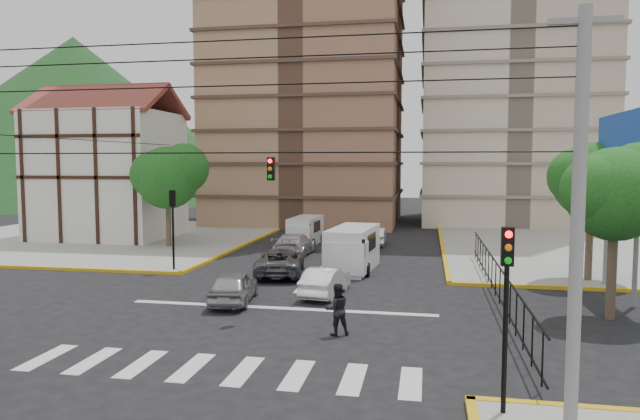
% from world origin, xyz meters
% --- Properties ---
extents(ground, '(160.00, 160.00, 0.00)m').
position_xyz_m(ground, '(0.00, 0.00, 0.00)').
color(ground, black).
rests_on(ground, ground).
extents(sidewalk_nw, '(26.00, 26.00, 0.15)m').
position_xyz_m(sidewalk_nw, '(-20.00, 20.00, 0.07)').
color(sidewalk_nw, gray).
rests_on(sidewalk_nw, ground).
extents(sidewalk_ne, '(26.00, 26.00, 0.15)m').
position_xyz_m(sidewalk_ne, '(20.00, 20.00, 0.07)').
color(sidewalk_ne, gray).
rests_on(sidewalk_ne, ground).
extents(crosswalk_stripes, '(12.00, 2.40, 0.01)m').
position_xyz_m(crosswalk_stripes, '(0.00, -6.00, 0.01)').
color(crosswalk_stripes, silver).
rests_on(crosswalk_stripes, ground).
extents(stop_line, '(13.00, 0.40, 0.01)m').
position_xyz_m(stop_line, '(0.00, 1.20, 0.01)').
color(stop_line, silver).
rests_on(stop_line, ground).
extents(tudor_building, '(10.80, 8.05, 12.23)m').
position_xyz_m(tudor_building, '(-19.00, 20.00, 5.25)').
color(tudor_building, silver).
rests_on(tudor_building, ground).
extents(distant_hill, '(70.00, 70.00, 28.00)m').
position_xyz_m(distant_hill, '(-55.00, 70.00, 14.00)').
color(distant_hill, '#164419').
rests_on(distant_hill, ground).
extents(park_fence, '(0.10, 22.50, 1.66)m').
position_xyz_m(park_fence, '(9.00, 4.50, 0.00)').
color(park_fence, black).
rests_on(park_fence, ground).
extents(billboard, '(0.36, 6.20, 8.10)m').
position_xyz_m(billboard, '(14.45, 6.00, 6.00)').
color(billboard, slate).
rests_on(billboard, ground).
extents(tree_park_a, '(4.41, 3.60, 6.83)m').
position_xyz_m(tree_park_a, '(13.08, 2.01, 5.01)').
color(tree_park_a, '#473828').
rests_on(tree_park_a, ground).
extents(tree_park_c, '(4.65, 3.80, 7.25)m').
position_xyz_m(tree_park_c, '(14.09, 9.01, 5.34)').
color(tree_park_c, '#473828').
rests_on(tree_park_c, ground).
extents(tree_tudor, '(5.39, 4.40, 7.43)m').
position_xyz_m(tree_tudor, '(-11.90, 16.01, 5.22)').
color(tree_tudor, '#473828').
rests_on(tree_tudor, ground).
extents(traffic_light_se, '(0.28, 0.22, 4.40)m').
position_xyz_m(traffic_light_se, '(7.80, -7.80, 3.11)').
color(traffic_light_se, black).
rests_on(traffic_light_se, ground).
extents(traffic_light_nw, '(0.28, 0.22, 4.40)m').
position_xyz_m(traffic_light_nw, '(-7.80, 7.80, 3.11)').
color(traffic_light_nw, black).
rests_on(traffic_light_nw, ground).
extents(traffic_light_hanging, '(18.00, 9.12, 0.92)m').
position_xyz_m(traffic_light_hanging, '(0.00, -2.04, 5.90)').
color(traffic_light_hanging, black).
rests_on(traffic_light_hanging, ground).
extents(utility_pole_se, '(1.40, 0.28, 9.00)m').
position_xyz_m(utility_pole_se, '(9.00, -9.00, 4.77)').
color(utility_pole_se, slate).
rests_on(utility_pole_se, ground).
extents(van_right_lane, '(2.61, 5.57, 2.43)m').
position_xyz_m(van_right_lane, '(1.88, 9.92, 1.18)').
color(van_right_lane, silver).
rests_on(van_right_lane, ground).
extents(van_left_lane, '(1.99, 4.58, 2.03)m').
position_xyz_m(van_left_lane, '(-2.93, 19.64, 0.98)').
color(van_left_lane, silver).
rests_on(van_left_lane, ground).
extents(car_silver_front_left, '(2.14, 4.25, 1.39)m').
position_xyz_m(car_silver_front_left, '(-2.21, 1.77, 0.70)').
color(car_silver_front_left, '#A2A2A6').
rests_on(car_silver_front_left, ground).
extents(car_white_front_right, '(1.82, 4.11, 1.31)m').
position_xyz_m(car_white_front_right, '(1.46, 3.84, 0.66)').
color(car_white_front_right, white).
rests_on(car_white_front_right, ground).
extents(car_grey_mid_left, '(3.28, 5.57, 1.45)m').
position_xyz_m(car_grey_mid_left, '(-1.77, 8.06, 0.73)').
color(car_grey_mid_left, '#515359').
rests_on(car_grey_mid_left, ground).
extents(car_silver_rear_left, '(2.12, 5.08, 1.47)m').
position_xyz_m(car_silver_rear_left, '(-2.53, 14.66, 0.73)').
color(car_silver_rear_left, silver).
rests_on(car_silver_rear_left, ground).
extents(car_darkgrey_mid_right, '(1.97, 4.55, 1.53)m').
position_xyz_m(car_darkgrey_mid_right, '(1.60, 15.60, 0.76)').
color(car_darkgrey_mid_right, '#242426').
rests_on(car_darkgrey_mid_right, ground).
extents(car_white_rear_right, '(1.51, 4.03, 1.31)m').
position_xyz_m(car_white_rear_right, '(2.27, 20.33, 0.66)').
color(car_white_rear_right, white).
rests_on(car_white_rear_right, ground).
extents(pedestrian_crosswalk, '(1.09, 0.99, 1.83)m').
position_xyz_m(pedestrian_crosswalk, '(2.91, -2.01, 0.91)').
color(pedestrian_crosswalk, black).
rests_on(pedestrian_crosswalk, ground).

